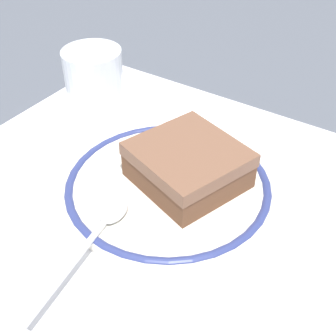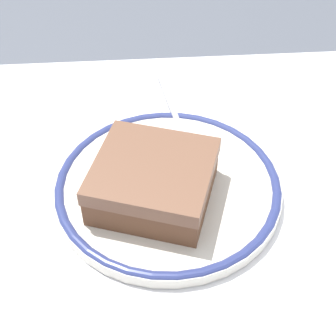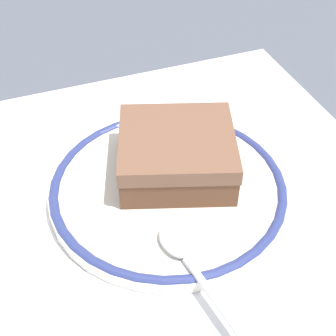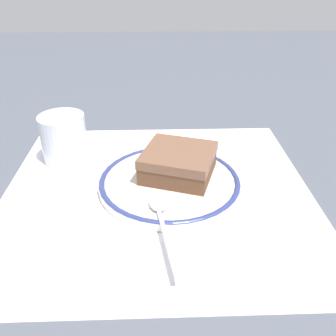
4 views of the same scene
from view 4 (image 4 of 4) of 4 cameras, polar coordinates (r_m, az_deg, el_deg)
ground_plane at (r=0.53m, az=-1.86°, el=-3.77°), size 2.40×2.40×0.00m
placemat at (r=0.53m, az=-1.86°, el=-3.70°), size 0.44×0.42×0.00m
plate at (r=0.54m, az=0.00°, el=-2.19°), size 0.21×0.21×0.01m
cake_slice at (r=0.54m, az=1.40°, el=0.84°), size 0.12×0.12×0.04m
spoon at (r=0.46m, az=-1.50°, el=-7.44°), size 0.04×0.15×0.01m
cup at (r=0.62m, az=-15.97°, el=4.01°), size 0.07×0.07×0.08m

